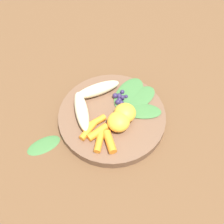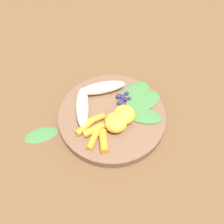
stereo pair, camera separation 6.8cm
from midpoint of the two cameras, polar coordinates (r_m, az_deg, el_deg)
ground_plane at (r=0.71m, az=2.75°, el=-1.74°), size 2.40×2.40×0.00m
bowl at (r=0.70m, az=2.78°, el=-1.22°), size 0.26×0.26×0.02m
banana_peeled_left at (r=0.68m, az=-3.19°, el=0.91°), size 0.07×0.12×0.03m
banana_peeled_right at (r=0.72m, az=0.78°, el=4.70°), size 0.12×0.05×0.03m
orange_segment_near at (r=0.66m, az=5.37°, el=-0.75°), size 0.05×0.05×0.04m
orange_segment_far at (r=0.65m, az=3.77°, el=-2.33°), size 0.05×0.05×0.04m
carrot_front at (r=0.67m, az=-1.27°, el=-1.69°), size 0.06×0.02×0.02m
carrot_mid_left at (r=0.66m, az=-2.37°, el=-3.07°), size 0.06×0.04×0.02m
carrot_mid_right at (r=0.65m, az=-0.73°, el=-3.82°), size 0.05×0.02×0.02m
carrot_rear at (r=0.64m, az=-0.63°, el=-5.45°), size 0.05×0.05×0.02m
carrot_small at (r=0.64m, az=1.34°, el=-6.09°), size 0.04×0.06×0.02m
blueberry_pile at (r=0.71m, az=4.96°, el=2.35°), size 0.04×0.04×0.02m
coconut_shred_patch at (r=0.70m, az=6.62°, el=0.46°), size 0.05×0.05×0.00m
kale_leaf_left at (r=0.69m, az=8.76°, el=-0.77°), size 0.11×0.10×0.00m
kale_leaf_right at (r=0.71m, az=9.03°, el=1.84°), size 0.10×0.07×0.00m
kale_leaf_rear at (r=0.72m, az=6.96°, el=3.09°), size 0.13×0.10×0.00m
kale_leaf_stray at (r=0.69m, az=-11.44°, el=-4.65°), size 0.08×0.05×0.01m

